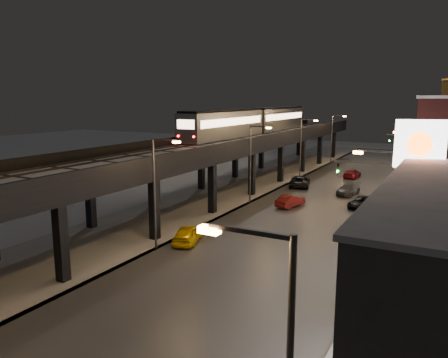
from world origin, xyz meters
The scene contains 29 objects.
ground centered at (0.00, 0.00, 0.00)m, with size 220.00×220.00×0.00m, color silver.
road_surface centered at (7.50, 35.00, 0.03)m, with size 17.00×120.00×0.06m, color #46474D.
sidewalk_right centered at (17.50, 35.00, 0.07)m, with size 4.00×120.00×0.14m, color #9FA1A8.
under_viaduct_pavement centered at (-6.00, 35.00, 0.03)m, with size 11.00×120.00×0.06m, color #9FA1A8.
elevated_viaduct centered at (-6.00, 31.84, 5.62)m, with size 9.00×100.00×6.30m.
viaduct_trackbed centered at (-6.01, 31.97, 6.39)m, with size 8.40×100.00×0.32m.
viaduct_parapet_streetside centered at (-1.65, 32.00, 6.85)m, with size 0.30×100.00×1.10m, color black.
viaduct_parapet_far centered at (-10.35, 32.00, 6.85)m, with size 0.30×100.00×1.10m, color black.
streetlight_left_1 centered at (-0.43, 13.00, 5.24)m, with size 2.57×0.28×9.00m.
streetlight_right_1 centered at (16.73, 13.00, 5.24)m, with size 2.56×0.28×9.00m.
streetlight_left_2 centered at (-0.43, 31.00, 5.24)m, with size 2.57×0.28×9.00m.
streetlight_right_2 centered at (16.73, 31.00, 5.24)m, with size 2.56×0.28×9.00m.
streetlight_left_3 centered at (-0.43, 49.00, 5.24)m, with size 2.57×0.28×9.00m.
streetlight_right_3 centered at (16.73, 49.00, 5.24)m, with size 2.56×0.28×9.00m.
streetlight_left_4 centered at (-0.43, 67.00, 5.24)m, with size 2.57×0.28×9.00m.
streetlight_right_4 centered at (16.73, 67.00, 5.24)m, with size 2.56×0.28×9.00m.
traffic_light_rig_a centered at (15.84, 22.00, 4.50)m, with size 6.10×0.34×7.00m.
traffic_light_rig_b centered at (15.84, 52.00, 4.50)m, with size 6.10×0.34×7.00m.
subway_train centered at (-8.50, 49.07, 8.55)m, with size 3.24×39.17×3.88m.
car_taxi centered at (0.77, 15.52, 0.75)m, with size 1.76×4.39×1.49m, color #E5B500.
car_near_white centered at (4.15, 31.31, 0.68)m, with size 1.44×4.12×1.36m, color maroon.
car_mid_silver centered at (1.42, 42.72, 0.75)m, with size 2.51×5.43×1.51m, color black.
car_mid_dark centered at (6.29, 52.99, 0.66)m, with size 1.84×4.52×1.31m, color maroon.
car_onc_dark centered at (11.34, 34.43, 0.64)m, with size 2.14×4.64×1.29m, color black.
car_onc_white centered at (8.48, 40.65, 0.69)m, with size 1.93×4.74×1.38m, color #3A3D44.
car_onc_red centered at (13.47, 64.11, 0.70)m, with size 1.64×4.08×1.39m, color black.
sign_mcdonalds centered at (18.00, 32.14, 8.27)m, with size 3.02×0.50×10.15m.
sign_citgo centered at (18.50, 8.78, 8.44)m, with size 2.32×0.39×11.02m.
sign_carwash centered at (18.50, 15.59, 6.10)m, with size 1.66×0.35×8.62m.
Camera 1 is at (20.08, -14.05, 12.01)m, focal length 35.00 mm.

